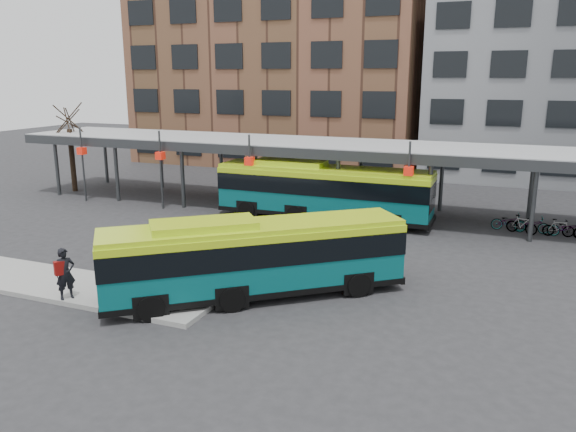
% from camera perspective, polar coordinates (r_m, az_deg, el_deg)
% --- Properties ---
extents(ground, '(120.00, 120.00, 0.00)m').
position_cam_1_polar(ground, '(23.16, -7.56, -6.31)').
color(ground, '#28282B').
rests_on(ground, ground).
extents(boarding_island, '(14.00, 3.00, 0.18)m').
position_cam_1_polar(boarding_island, '(24.09, -22.72, -6.28)').
color(boarding_island, gray).
rests_on(boarding_island, ground).
extents(canopy, '(40.00, 6.53, 4.80)m').
position_cam_1_polar(canopy, '(33.77, 2.95, 7.07)').
color(canopy, '#999B9E').
rests_on(canopy, ground).
extents(tree, '(1.64, 1.64, 5.60)m').
position_cam_1_polar(tree, '(42.58, -21.09, 5.61)').
color(tree, black).
rests_on(tree, ground).
extents(building_brick, '(26.00, 14.00, 22.00)m').
position_cam_1_polar(building_brick, '(55.01, -0.39, 17.19)').
color(building_brick, brown).
rests_on(building_brick, ground).
extents(bus_front, '(10.11, 8.76, 3.05)m').
position_cam_1_polar(bus_front, '(20.66, -3.50, -4.08)').
color(bus_front, '#085659').
rests_on(bus_front, ground).
extents(bus_rear, '(12.12, 2.80, 3.34)m').
position_cam_1_polar(bus_rear, '(31.74, 3.54, 2.64)').
color(bus_rear, '#085659').
rests_on(bus_rear, ground).
extents(pedestrian, '(0.74, 0.82, 1.89)m').
position_cam_1_polar(pedestrian, '(21.71, -21.72, -5.43)').
color(pedestrian, black).
rests_on(pedestrian, boarding_island).
extents(bike_rack, '(5.70, 1.31, 1.03)m').
position_cam_1_polar(bike_rack, '(31.87, 24.70, -0.93)').
color(bike_rack, slate).
rests_on(bike_rack, ground).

